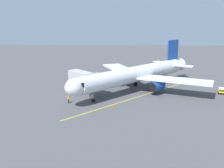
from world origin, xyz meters
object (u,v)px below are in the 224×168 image
object	(u,v)px
jet_bridge	(87,79)
safety_cone_nose_right	(82,90)
safety_cone_nose_left	(113,106)
baggage_cart_near_nose	(222,91)
ground_crew_loader	(117,78)
ground_crew_marshaller	(68,99)
ground_crew_wing_walker	(90,93)
airplane	(137,74)

from	to	relation	value
jet_bridge	safety_cone_nose_right	xyz separation A→B (m)	(1.51, -2.43, -3.49)
jet_bridge	safety_cone_nose_left	size ratio (longest dim) A/B	17.51
jet_bridge	safety_cone_nose_left	bearing A→B (deg)	126.76
jet_bridge	safety_cone_nose_left	distance (m)	11.33
jet_bridge	baggage_cart_near_nose	bearing A→B (deg)	-175.58
ground_crew_loader	baggage_cart_near_nose	distance (m)	27.56
ground_crew_marshaller	safety_cone_nose_left	world-z (taller)	ground_crew_marshaller
ground_crew_loader	safety_cone_nose_left	world-z (taller)	ground_crew_loader
safety_cone_nose_right	safety_cone_nose_left	bearing A→B (deg)	125.75
ground_crew_wing_walker	airplane	bearing A→B (deg)	-149.11
baggage_cart_near_nose	safety_cone_nose_right	bearing A→B (deg)	0.05
airplane	safety_cone_nose_right	xyz separation A→B (m)	(13.18, 2.03, -3.73)
safety_cone_nose_left	safety_cone_nose_right	xyz separation A→B (m)	(7.96, -11.06, 0.00)
baggage_cart_near_nose	airplane	bearing A→B (deg)	-5.69
jet_bridge	baggage_cart_near_nose	xyz separation A→B (m)	(-31.80, -2.46, -3.11)
ground_crew_marshaller	safety_cone_nose_right	distance (m)	9.08
airplane	jet_bridge	bearing A→B (deg)	20.92
airplane	baggage_cart_near_nose	xyz separation A→B (m)	(-20.13, 2.00, -3.35)
ground_crew_marshaller	jet_bridge	bearing A→B (deg)	-114.19
airplane	jet_bridge	size ratio (longest dim) A/B	3.46
ground_crew_loader	baggage_cart_near_nose	bearing A→B (deg)	156.09
ground_crew_loader	safety_cone_nose_right	size ratio (longest dim) A/B	3.11
ground_crew_loader	safety_cone_nose_left	xyz separation A→B (m)	(0.16, 22.26, -0.61)
ground_crew_wing_walker	safety_cone_nose_right	distance (m)	5.06
jet_bridge	airplane	bearing A→B (deg)	-159.08
airplane	ground_crew_loader	bearing A→B (deg)	-61.09
safety_cone_nose_left	baggage_cart_near_nose	bearing A→B (deg)	-156.37
ground_crew_loader	safety_cone_nose_left	bearing A→B (deg)	89.59
airplane	baggage_cart_near_nose	size ratio (longest dim) A/B	11.50
airplane	ground_crew_wing_walker	xyz separation A→B (m)	(10.69, 6.40, -3.12)
baggage_cart_near_nose	safety_cone_nose_left	xyz separation A→B (m)	(25.35, 11.09, -0.38)
safety_cone_nose_left	safety_cone_nose_right	distance (m)	13.63
jet_bridge	ground_crew_loader	xyz separation A→B (m)	(-6.61, -13.62, -2.88)
airplane	ground_crew_wing_walker	size ratio (longest dim) A/B	19.46
jet_bridge	ground_crew_wing_walker	world-z (taller)	jet_bridge
ground_crew_loader	baggage_cart_near_nose	world-z (taller)	ground_crew_loader
baggage_cart_near_nose	safety_cone_nose_left	distance (m)	27.67
safety_cone_nose_left	ground_crew_marshaller	bearing A→B (deg)	-12.73
ground_crew_marshaller	safety_cone_nose_left	bearing A→B (deg)	167.27
airplane	safety_cone_nose_left	size ratio (longest dim) A/B	60.51
baggage_cart_near_nose	safety_cone_nose_right	distance (m)	33.32
jet_bridge	safety_cone_nose_left	world-z (taller)	jet_bridge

